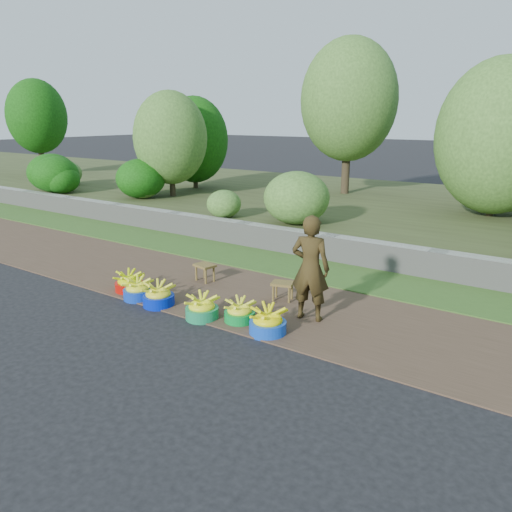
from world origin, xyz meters
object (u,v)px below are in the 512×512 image
Objects in this scene: stool_right at (283,286)px; stool_left at (205,268)px; basin_c at (158,296)px; vendor_woman at (310,268)px; basin_e at (240,312)px; basin_d at (202,308)px; basin_f at (268,322)px; basin_b at (138,290)px; basin_a at (129,283)px.

stool_left is at bearing 179.11° from stool_right.
vendor_woman is at bearing 21.04° from basin_c.
basin_e reaches higher than stool_left.
basin_c is 0.92m from basin_d.
basin_f is 1.28× the size of stool_left.
basin_c is 1.24× the size of stool_left.
basin_e is (1.98, 0.19, -0.01)m from basin_b.
basin_b is at bearing -174.48° from basin_e.
basin_c is 1.48m from basin_e.
basin_d is at bearing -6.02° from basin_a.
basin_f is (2.04, 0.10, 0.01)m from basin_c.
stool_left is (-1.09, 1.35, 0.11)m from basin_d.
basin_b is 1.37m from stool_left.
basin_a is 0.96× the size of basin_d.
stool_left is at bearing 75.22° from basin_b.
basin_b is 2.98m from vendor_woman.
vendor_woman is (0.74, -0.44, 0.55)m from stool_right.
basin_b is 1.43m from basin_d.
basin_f reaches higher than basin_c.
stool_left is (-0.16, 1.34, 0.10)m from basin_c.
basin_f is 1.03m from vendor_woman.
basin_d is at bearing -174.61° from basin_f.
basin_f is 2.53m from stool_left.
stool_right is 1.02m from vendor_woman.
basin_d is at bearing -0.48° from basin_c.
vendor_woman is (2.27, 0.87, 0.64)m from basin_c.
basin_a is at bearing -179.30° from basin_e.
basin_d is 0.32× the size of vendor_woman.
basin_f is 1.26× the size of stool_right.
stool_right is at bearing 40.57° from basin_c.
basin_c reaches higher than basin_e.
basin_c reaches higher than basin_a.
basin_d is at bearing -51.14° from stool_left.
vendor_woman is (2.78, 0.85, 0.65)m from basin_b.
basin_a is 1.84m from basin_d.
basin_f reaches higher than stool_left.
basin_d is 1.73m from stool_left.
basin_f is at bearing -67.21° from stool_right.
basin_f is 1.32m from stool_right.
basin_d reaches higher than stool_right.
stool_right is at bearing 86.59° from basin_e.
vendor_woman is at bearing 17.01° from basin_b.
basin_a is 2.38m from basin_e.
basin_d is at bearing -1.25° from basin_b.
basin_c is (0.91, -0.19, 0.01)m from basin_a.
basin_d is 1.74m from vendor_woman.
basin_d reaches higher than basin_a.
basin_c is 1.01× the size of basin_d.
stool_right is at bearing 65.24° from basin_d.
basin_e is 0.29× the size of vendor_woman.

